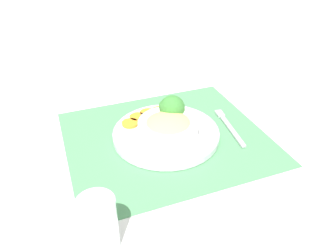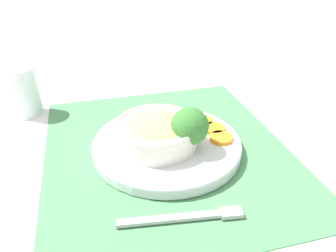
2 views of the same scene
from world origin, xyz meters
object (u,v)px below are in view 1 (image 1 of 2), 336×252
Objects in this scene: bowl at (167,127)px; water_glass at (99,227)px; broccoli_floret at (172,108)px; fork at (227,124)px.

bowl is 1.40× the size of water_glass.
water_glass reaches higher than bowl.
fork is at bearing -11.79° from broccoli_floret.
broccoli_floret is at bearing 53.53° from water_glass.
bowl is 0.33m from water_glass.
broccoli_floret is at bearing 60.68° from bowl.
bowl is 1.90× the size of broccoli_floret.
water_glass reaches higher than fork.
water_glass is at bearing -127.80° from bowl.
broccoli_floret is 0.40m from water_glass.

